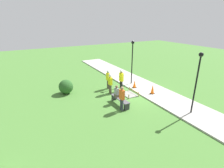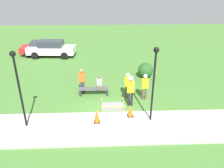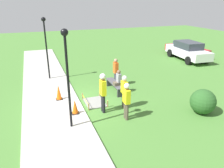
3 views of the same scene
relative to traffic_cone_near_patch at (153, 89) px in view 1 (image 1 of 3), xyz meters
name	(u,v)px [view 1 (image 1 of 3)]	position (x,y,z in m)	size (l,w,h in m)	color
ground_plane	(138,94)	(0.63, 0.98, -0.50)	(60.00, 60.00, 0.00)	#477A33
sidewalk	(151,91)	(0.63, -0.44, -0.45)	(28.00, 2.84, 0.10)	#ADAAA3
wet_concrete_patch	(129,94)	(0.92, 1.70, -0.46)	(1.39, 1.03, 0.38)	gray
traffic_cone_near_patch	(153,89)	(0.00, 0.00, 0.00)	(0.34, 0.34, 0.81)	black
traffic_cone_far_patch	(135,84)	(1.84, 0.50, -0.06)	(0.34, 0.34, 0.69)	black
park_bench	(120,100)	(-0.27, 3.31, -0.13)	(2.00, 0.44, 0.51)	#2D2D33
person_seated_on_bench	(117,92)	(0.11, 3.36, 0.36)	(0.36, 0.44, 0.89)	brown
worker_supervisor	(121,78)	(1.98, 1.84, 0.69)	(0.40, 0.28, 1.95)	black
worker_assistant	(108,78)	(2.99, 2.60, 0.53)	(0.40, 0.25, 1.74)	brown
worker_trainee	(110,82)	(1.94, 2.94, 0.51)	(0.40, 0.25, 1.71)	brown
bystander_in_orange_shirt	(122,97)	(-1.06, 3.66, 0.49)	(0.40, 0.23, 1.75)	#383D47
lamppost_near	(132,56)	(2.90, 0.13, 2.22)	(0.28, 0.28, 4.03)	black
lamppost_far	(198,75)	(-3.67, -0.16, 2.21)	(0.28, 0.28, 4.01)	black
shrub_rounded_near	(66,87)	(3.72, 6.22, 0.10)	(1.20, 1.20, 1.20)	#285623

